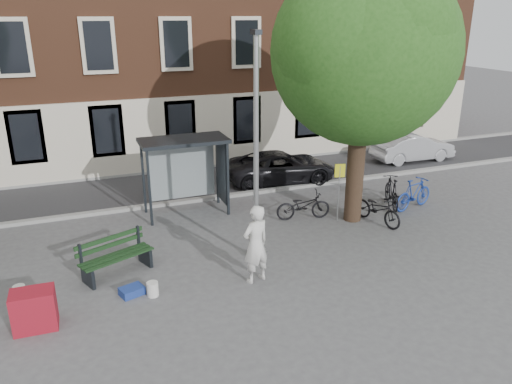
{
  "coord_description": "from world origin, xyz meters",
  "views": [
    {
      "loc": [
        -4.49,
        -11.64,
        6.48
      ],
      "look_at": [
        0.59,
        1.53,
        1.4
      ],
      "focal_mm": 35.0,
      "sensor_mm": 36.0,
      "label": 1
    }
  ],
  "objects_px": {
    "bike_a": "(303,206)",
    "bike_c": "(378,209)",
    "bus_shelter": "(195,158)",
    "car_silver": "(413,147)",
    "car_dark": "(281,167)",
    "red_stand": "(34,310)",
    "bike_b": "(414,194)",
    "bench": "(116,258)",
    "notice_sign": "(339,180)",
    "lamppost": "(256,163)",
    "painter": "(256,244)",
    "bike_d": "(392,192)"
  },
  "relations": [
    {
      "from": "bike_a",
      "to": "bike_c",
      "type": "relative_size",
      "value": 0.97
    },
    {
      "from": "bus_shelter",
      "to": "car_silver",
      "type": "height_order",
      "value": "bus_shelter"
    },
    {
      "from": "car_dark",
      "to": "red_stand",
      "type": "relative_size",
      "value": 4.95
    },
    {
      "from": "bike_a",
      "to": "bike_b",
      "type": "relative_size",
      "value": 0.98
    },
    {
      "from": "bench",
      "to": "car_dark",
      "type": "height_order",
      "value": "car_dark"
    },
    {
      "from": "bus_shelter",
      "to": "bike_b",
      "type": "xyz_separation_m",
      "value": [
        7.11,
        -2.52,
        -1.37
      ]
    },
    {
      "from": "bus_shelter",
      "to": "bike_a",
      "type": "xyz_separation_m",
      "value": [
        3.1,
        -1.98,
        -1.44
      ]
    },
    {
      "from": "notice_sign",
      "to": "red_stand",
      "type": "bearing_deg",
      "value": -147.29
    },
    {
      "from": "bus_shelter",
      "to": "car_silver",
      "type": "relative_size",
      "value": 0.74
    },
    {
      "from": "lamppost",
      "to": "car_dark",
      "type": "distance_m",
      "value": 7.22
    },
    {
      "from": "car_dark",
      "to": "lamppost",
      "type": "bearing_deg",
      "value": 155.98
    },
    {
      "from": "bike_a",
      "to": "bike_b",
      "type": "xyz_separation_m",
      "value": [
        4.01,
        -0.54,
        0.08
      ]
    },
    {
      "from": "bus_shelter",
      "to": "painter",
      "type": "distance_m",
      "value": 5.29
    },
    {
      "from": "painter",
      "to": "bike_b",
      "type": "height_order",
      "value": "painter"
    },
    {
      "from": "lamppost",
      "to": "notice_sign",
      "type": "bearing_deg",
      "value": 24.73
    },
    {
      "from": "painter",
      "to": "bike_d",
      "type": "distance_m",
      "value": 7.1
    },
    {
      "from": "bike_c",
      "to": "car_silver",
      "type": "relative_size",
      "value": 0.49
    },
    {
      "from": "car_silver",
      "to": "bike_b",
      "type": "bearing_deg",
      "value": 143.82
    },
    {
      "from": "bike_c",
      "to": "bike_d",
      "type": "relative_size",
      "value": 1.03
    },
    {
      "from": "bike_d",
      "to": "painter",
      "type": "bearing_deg",
      "value": 48.25
    },
    {
      "from": "bus_shelter",
      "to": "bench",
      "type": "height_order",
      "value": "bus_shelter"
    },
    {
      "from": "car_dark",
      "to": "red_stand",
      "type": "distance_m",
      "value": 11.6
    },
    {
      "from": "red_stand",
      "to": "lamppost",
      "type": "bearing_deg",
      "value": 12.98
    },
    {
      "from": "bus_shelter",
      "to": "notice_sign",
      "type": "bearing_deg",
      "value": -31.28
    },
    {
      "from": "bench",
      "to": "car_dark",
      "type": "distance_m",
      "value": 8.96
    },
    {
      "from": "bus_shelter",
      "to": "bench",
      "type": "bearing_deg",
      "value": -131.15
    },
    {
      "from": "car_dark",
      "to": "bike_c",
      "type": "bearing_deg",
      "value": -161.07
    },
    {
      "from": "lamppost",
      "to": "bench",
      "type": "height_order",
      "value": "lamppost"
    },
    {
      "from": "bike_a",
      "to": "bike_b",
      "type": "height_order",
      "value": "bike_b"
    },
    {
      "from": "bench",
      "to": "notice_sign",
      "type": "distance_m",
      "value": 7.36
    },
    {
      "from": "bus_shelter",
      "to": "notice_sign",
      "type": "distance_m",
      "value": 4.83
    },
    {
      "from": "lamppost",
      "to": "bike_a",
      "type": "xyz_separation_m",
      "value": [
        2.49,
        2.13,
        -2.31
      ]
    },
    {
      "from": "bike_d",
      "to": "car_dark",
      "type": "distance_m",
      "value": 4.7
    },
    {
      "from": "painter",
      "to": "car_silver",
      "type": "height_order",
      "value": "painter"
    },
    {
      "from": "notice_sign",
      "to": "bus_shelter",
      "type": "bearing_deg",
      "value": 163.75
    },
    {
      "from": "bike_b",
      "to": "bike_d",
      "type": "distance_m",
      "value": 0.74
    },
    {
      "from": "bench",
      "to": "bike_c",
      "type": "relative_size",
      "value": 1.07
    },
    {
      "from": "lamppost",
      "to": "bike_c",
      "type": "relative_size",
      "value": 3.26
    },
    {
      "from": "bench",
      "to": "car_silver",
      "type": "height_order",
      "value": "car_silver"
    },
    {
      "from": "bike_a",
      "to": "bike_d",
      "type": "height_order",
      "value": "bike_d"
    },
    {
      "from": "bench",
      "to": "bike_a",
      "type": "distance_m",
      "value": 6.41
    },
    {
      "from": "bike_b",
      "to": "bike_c",
      "type": "relative_size",
      "value": 0.98
    },
    {
      "from": "red_stand",
      "to": "notice_sign",
      "type": "distance_m",
      "value": 9.63
    },
    {
      "from": "lamppost",
      "to": "bike_a",
      "type": "distance_m",
      "value": 4.01
    },
    {
      "from": "bike_a",
      "to": "car_dark",
      "type": "distance_m",
      "value": 3.98
    },
    {
      "from": "bench",
      "to": "bike_c",
      "type": "height_order",
      "value": "bench"
    },
    {
      "from": "bus_shelter",
      "to": "bike_d",
      "type": "relative_size",
      "value": 1.57
    },
    {
      "from": "red_stand",
      "to": "bike_c",
      "type": "bearing_deg",
      "value": 12.39
    },
    {
      "from": "bike_a",
      "to": "red_stand",
      "type": "height_order",
      "value": "bike_a"
    },
    {
      "from": "painter",
      "to": "car_silver",
      "type": "bearing_deg",
      "value": -161.33
    }
  ]
}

